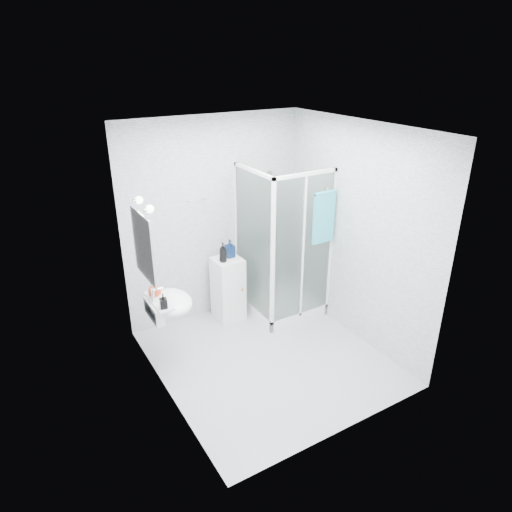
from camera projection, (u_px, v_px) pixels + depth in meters
room at (269, 256)px, 4.76m from camera, size 2.40×2.60×2.60m
shower_enclosure at (280, 284)px, 6.03m from camera, size 0.90×0.95×2.00m
wall_basin at (168, 303)px, 4.86m from camera, size 0.46×0.56×0.35m
mirror at (143, 246)px, 4.48m from camera, size 0.02×0.60×0.70m
vanity_lights at (144, 205)px, 4.33m from camera, size 0.10×0.40×0.08m
wall_hooks at (196, 199)px, 5.50m from camera, size 0.23×0.06×0.03m
storage_cabinet at (228, 289)px, 5.94m from camera, size 0.36×0.38×0.85m
hand_towel at (324, 216)px, 5.46m from camera, size 0.30×0.04×0.65m
shampoo_bottle_a at (223, 252)px, 5.65m from camera, size 0.10×0.10×0.25m
shampoo_bottle_b at (230, 248)px, 5.79m from camera, size 0.11×0.11×0.23m
soap_dispenser_orange at (154, 289)px, 4.83m from camera, size 0.16×0.16×0.18m
soap_dispenser_black at (163, 301)px, 4.61m from camera, size 0.08×0.08×0.16m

